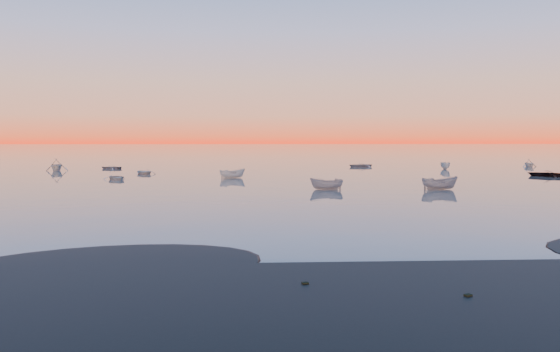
{
  "coord_description": "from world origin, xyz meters",
  "views": [
    {
      "loc": [
        -0.98,
        -24.77,
        5.12
      ],
      "look_at": [
        1.76,
        28.0,
        1.38
      ],
      "focal_mm": 35.0,
      "sensor_mm": 36.0,
      "label": 1
    }
  ],
  "objects": [
    {
      "name": "mud_lobes",
      "position": [
        0.0,
        -1.0,
        0.01
      ],
      "size": [
        140.0,
        6.0,
        0.07
      ],
      "primitive_type": null,
      "color": "black",
      "rests_on": "ground"
    },
    {
      "name": "boat_near_center",
      "position": [
        17.46,
        27.69,
        0.0
      ],
      "size": [
        1.76,
        3.77,
        1.28
      ],
      "primitive_type": "imported",
      "rotation": [
        0.0,
        0.0,
        1.62
      ],
      "color": "slate",
      "rests_on": "ground"
    },
    {
      "name": "boat_near_left",
      "position": [
        -17.39,
        42.13,
        0.0
      ],
      "size": [
        3.94,
        2.98,
        0.91
      ],
      "primitive_type": "imported",
      "rotation": [
        0.0,
        0.0,
        0.46
      ],
      "color": "silver",
      "rests_on": "ground"
    },
    {
      "name": "moored_fleet",
      "position": [
        0.0,
        53.0,
        0.0
      ],
      "size": [
        124.0,
        58.0,
        1.2
      ],
      "primitive_type": null,
      "color": "silver",
      "rests_on": "ground"
    },
    {
      "name": "ground",
      "position": [
        0.0,
        100.0,
        0.0
      ],
      "size": [
        600.0,
        600.0,
        0.0
      ],
      "primitive_type": "plane",
      "color": "#6B6259",
      "rests_on": "ground"
    }
  ]
}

